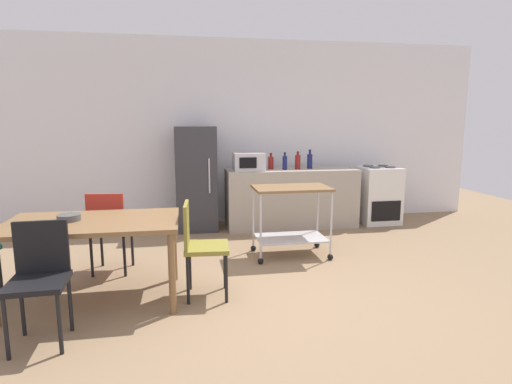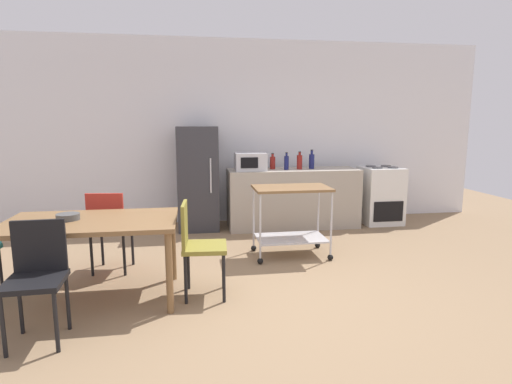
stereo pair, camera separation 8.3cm
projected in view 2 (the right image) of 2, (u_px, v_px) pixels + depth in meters
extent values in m
plane|color=#8C7051|center=(266.00, 299.00, 3.83)|extent=(12.00, 12.00, 0.00)
cube|color=white|center=(230.00, 132.00, 6.71)|extent=(8.40, 0.12, 2.90)
cube|color=#A89E8E|center=(293.00, 198.00, 6.43)|extent=(2.00, 0.64, 0.90)
cube|color=brown|center=(91.00, 222.00, 3.71)|extent=(1.50, 0.90, 0.04)
cylinder|color=brown|center=(169.00, 273.00, 3.50)|extent=(0.06, 0.06, 0.71)
cylinder|color=brown|center=(29.00, 253.00, 4.05)|extent=(0.06, 0.06, 0.71)
cylinder|color=brown|center=(173.00, 246.00, 4.26)|extent=(0.06, 0.06, 0.71)
cube|color=#B72D23|center=(111.00, 229.00, 4.51)|extent=(0.45, 0.45, 0.04)
cube|color=#B72D23|center=(105.00, 212.00, 4.29)|extent=(0.38, 0.08, 0.40)
cylinder|color=black|center=(132.00, 246.00, 4.72)|extent=(0.03, 0.03, 0.45)
cylinder|color=black|center=(102.00, 246.00, 4.71)|extent=(0.03, 0.03, 0.45)
cylinder|color=black|center=(124.00, 255.00, 4.39)|extent=(0.03, 0.03, 0.45)
cylinder|color=black|center=(92.00, 255.00, 4.37)|extent=(0.03, 0.03, 0.45)
cube|color=olive|center=(205.00, 247.00, 3.84)|extent=(0.43, 0.43, 0.04)
cube|color=olive|center=(185.00, 224.00, 3.79)|extent=(0.06, 0.38, 0.40)
cylinder|color=black|center=(224.00, 278.00, 3.73)|extent=(0.03, 0.03, 0.45)
cylinder|color=black|center=(223.00, 266.00, 4.06)|extent=(0.03, 0.03, 0.45)
cylinder|color=black|center=(186.00, 280.00, 3.70)|extent=(0.03, 0.03, 0.45)
cylinder|color=black|center=(188.00, 267.00, 4.03)|extent=(0.03, 0.03, 0.45)
cylinder|color=black|center=(1.00, 271.00, 3.91)|extent=(0.03, 0.03, 0.45)
cube|color=black|center=(34.00, 282.00, 3.00)|extent=(0.42, 0.42, 0.04)
cube|color=black|center=(39.00, 246.00, 3.14)|extent=(0.38, 0.05, 0.40)
cylinder|color=black|center=(3.00, 327.00, 2.85)|extent=(0.03, 0.03, 0.45)
cylinder|color=black|center=(56.00, 322.00, 2.91)|extent=(0.03, 0.03, 0.45)
cylinder|color=black|center=(20.00, 306.00, 3.17)|extent=(0.03, 0.03, 0.45)
cylinder|color=black|center=(68.00, 302.00, 3.24)|extent=(0.03, 0.03, 0.45)
cube|color=white|center=(380.00, 195.00, 6.67)|extent=(0.60, 0.60, 0.90)
cube|color=black|center=(388.00, 212.00, 6.41)|extent=(0.48, 0.01, 0.32)
cylinder|color=#47474C|center=(377.00, 168.00, 6.46)|extent=(0.16, 0.16, 0.02)
cylinder|color=#47474C|center=(393.00, 167.00, 6.50)|extent=(0.16, 0.16, 0.02)
cylinder|color=#47474C|center=(371.00, 166.00, 6.69)|extent=(0.16, 0.16, 0.02)
cylinder|color=#47474C|center=(386.00, 166.00, 6.73)|extent=(0.16, 0.16, 0.02)
cube|color=#333338|center=(198.00, 178.00, 6.25)|extent=(0.60, 0.60, 1.55)
cylinder|color=silver|center=(211.00, 176.00, 5.95)|extent=(0.02, 0.02, 0.50)
cube|color=brown|center=(292.00, 188.00, 4.95)|extent=(0.90, 0.56, 0.03)
cube|color=silver|center=(291.00, 238.00, 5.05)|extent=(0.83, 0.52, 0.02)
cylinder|color=silver|center=(260.00, 226.00, 4.70)|extent=(0.02, 0.02, 0.76)
sphere|color=black|center=(260.00, 261.00, 4.77)|extent=(0.07, 0.07, 0.07)
cylinder|color=silver|center=(331.00, 223.00, 4.83)|extent=(0.02, 0.02, 0.76)
sphere|color=black|center=(330.00, 257.00, 4.90)|extent=(0.07, 0.07, 0.07)
cylinder|color=silver|center=(254.00, 216.00, 5.19)|extent=(0.02, 0.02, 0.76)
sphere|color=black|center=(254.00, 248.00, 5.26)|extent=(0.07, 0.07, 0.07)
cylinder|color=silver|center=(318.00, 214.00, 5.32)|extent=(0.02, 0.02, 0.76)
sphere|color=black|center=(318.00, 245.00, 5.39)|extent=(0.07, 0.07, 0.07)
cube|color=silver|center=(250.00, 162.00, 6.18)|extent=(0.46, 0.34, 0.26)
cube|color=black|center=(249.00, 163.00, 6.00)|extent=(0.25, 0.01, 0.16)
cylinder|color=maroon|center=(273.00, 163.00, 6.36)|extent=(0.08, 0.08, 0.19)
cylinder|color=maroon|center=(273.00, 155.00, 6.34)|extent=(0.04, 0.04, 0.05)
cylinder|color=black|center=(273.00, 154.00, 6.34)|extent=(0.04, 0.04, 0.01)
cylinder|color=navy|center=(286.00, 163.00, 6.27)|extent=(0.07, 0.07, 0.21)
cylinder|color=navy|center=(287.00, 155.00, 6.25)|extent=(0.03, 0.03, 0.04)
cylinder|color=black|center=(287.00, 153.00, 6.25)|extent=(0.04, 0.04, 0.01)
cylinder|color=maroon|center=(300.00, 162.00, 6.35)|extent=(0.08, 0.08, 0.21)
cylinder|color=maroon|center=(300.00, 154.00, 6.33)|extent=(0.04, 0.04, 0.04)
cylinder|color=black|center=(300.00, 152.00, 6.32)|extent=(0.04, 0.04, 0.01)
cylinder|color=navy|center=(312.00, 162.00, 6.40)|extent=(0.08, 0.08, 0.22)
cylinder|color=navy|center=(312.00, 152.00, 6.38)|extent=(0.04, 0.04, 0.06)
cylinder|color=black|center=(312.00, 150.00, 6.37)|extent=(0.04, 0.04, 0.01)
cylinder|color=#4C4C4C|center=(68.00, 217.00, 3.70)|extent=(0.20, 0.20, 0.06)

